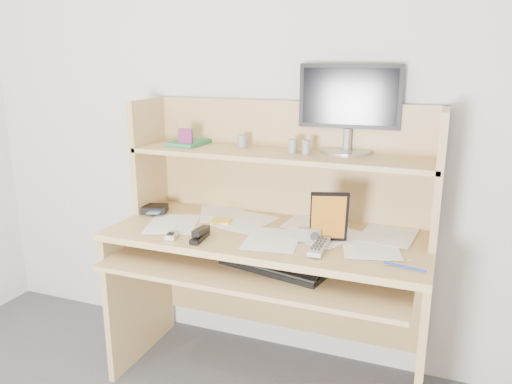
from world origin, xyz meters
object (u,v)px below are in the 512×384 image
(tv_remote, at_px, (319,247))
(game_case, at_px, (329,217))
(monitor, at_px, (349,106))
(keyboard, at_px, (274,266))
(desk, at_px, (274,238))

(tv_remote, distance_m, game_case, 0.14)
(tv_remote, xyz_separation_m, monitor, (0.02, 0.39, 0.52))
(keyboard, distance_m, monitor, 0.78)
(desk, height_order, tv_remote, desk)
(keyboard, relative_size, game_case, 2.17)
(tv_remote, bearing_deg, monitor, 85.40)
(keyboard, xyz_separation_m, game_case, (0.20, 0.12, 0.20))
(keyboard, relative_size, monitor, 1.05)
(desk, height_order, monitor, monitor)
(desk, distance_m, tv_remote, 0.34)
(tv_remote, relative_size, monitor, 0.43)
(desk, relative_size, tv_remote, 7.23)
(keyboard, xyz_separation_m, monitor, (0.20, 0.42, 0.62))
(desk, relative_size, game_case, 6.43)
(tv_remote, bearing_deg, desk, 139.96)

